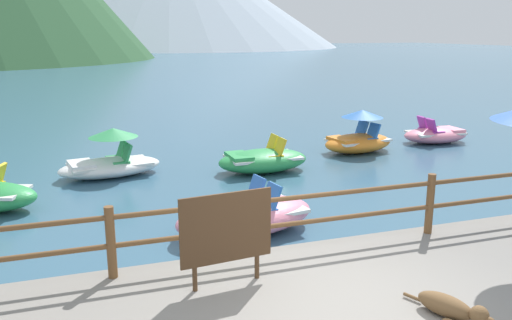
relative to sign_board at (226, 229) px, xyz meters
The scene contains 9 objects.
ground_plane 39.13m from the sign_board, 88.46° to the left, with size 200.00×200.00×0.00m, color #38607A.
dock_railing 1.25m from the sign_board, 31.85° to the left, with size 23.92×0.12×0.95m.
sign_board is the anchor object (origin of this frame).
dog_resting 2.68m from the sign_board, 36.07° to the right, with size 0.54×1.02×0.26m.
pedal_boat_0 12.15m from the sign_board, 41.12° to the left, with size 2.17×1.32×0.83m.
pedal_boat_1 6.97m from the sign_board, 66.92° to the left, with size 2.35×1.35×0.89m.
pedal_boat_2 2.88m from the sign_board, 67.95° to the left, with size 2.77×1.80×0.90m.
pedal_boat_3 9.77m from the sign_board, 51.06° to the left, with size 2.42×1.67×1.24m.
pedal_boat_5 7.27m from the sign_board, 97.62° to the left, with size 2.64×1.65×1.18m.
Camera 1 is at (-2.63, -4.88, 3.46)m, focal length 36.90 mm.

